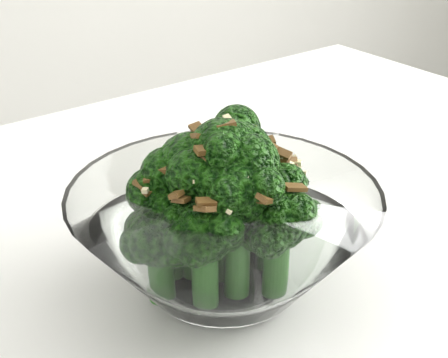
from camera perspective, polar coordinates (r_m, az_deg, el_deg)
name	(u,v)px	position (r m, az deg, el deg)	size (l,w,h in m)	color
table	(186,328)	(0.63, -3.22, -12.27)	(1.38, 1.11, 0.75)	white
broccoli_dish	(223,227)	(0.53, -0.05, -4.04)	(0.24, 0.24, 0.15)	white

